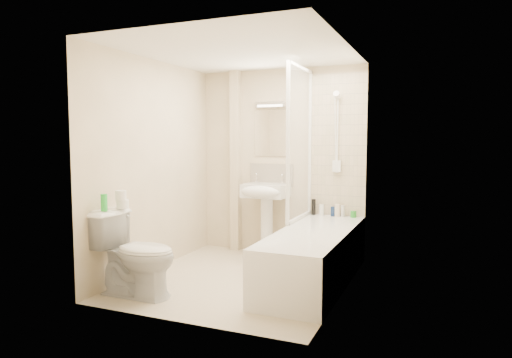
% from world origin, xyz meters
% --- Properties ---
extents(floor, '(2.50, 2.50, 0.00)m').
position_xyz_m(floor, '(0.00, 0.00, 0.00)').
color(floor, beige).
rests_on(floor, ground).
extents(wall_back, '(2.20, 0.02, 2.40)m').
position_xyz_m(wall_back, '(0.00, 1.25, 1.20)').
color(wall_back, beige).
rests_on(wall_back, ground).
extents(wall_left, '(0.02, 2.50, 2.40)m').
position_xyz_m(wall_left, '(-1.10, 0.00, 1.20)').
color(wall_left, beige).
rests_on(wall_left, ground).
extents(wall_right, '(0.02, 2.50, 2.40)m').
position_xyz_m(wall_right, '(1.10, 0.00, 1.20)').
color(wall_right, beige).
rests_on(wall_right, ground).
extents(ceiling, '(2.20, 2.50, 0.02)m').
position_xyz_m(ceiling, '(0.00, 0.00, 2.40)').
color(ceiling, white).
rests_on(ceiling, wall_back).
extents(tile_back, '(0.70, 0.01, 1.75)m').
position_xyz_m(tile_back, '(0.75, 1.24, 1.42)').
color(tile_back, beige).
rests_on(tile_back, wall_back).
extents(tile_right, '(0.01, 2.10, 1.75)m').
position_xyz_m(tile_right, '(1.09, 0.20, 1.42)').
color(tile_right, beige).
rests_on(tile_right, wall_right).
extents(pipe_boxing, '(0.12, 0.12, 2.40)m').
position_xyz_m(pipe_boxing, '(-0.62, 1.19, 1.20)').
color(pipe_boxing, beige).
rests_on(pipe_boxing, ground).
extents(splashback, '(0.60, 0.02, 0.30)m').
position_xyz_m(splashback, '(-0.13, 1.24, 1.03)').
color(splashback, beige).
rests_on(splashback, wall_back).
extents(mirror, '(0.46, 0.01, 0.60)m').
position_xyz_m(mirror, '(-0.13, 1.24, 1.58)').
color(mirror, white).
rests_on(mirror, wall_back).
extents(strip_light, '(0.42, 0.07, 0.07)m').
position_xyz_m(strip_light, '(-0.13, 1.22, 1.95)').
color(strip_light, silver).
rests_on(strip_light, wall_back).
extents(bathtub, '(0.70, 2.10, 0.55)m').
position_xyz_m(bathtub, '(0.75, 0.20, 0.29)').
color(bathtub, white).
rests_on(bathtub, ground).
extents(shower_screen, '(0.04, 0.92, 1.80)m').
position_xyz_m(shower_screen, '(0.40, 0.80, 1.45)').
color(shower_screen, white).
rests_on(shower_screen, bathtub).
extents(shower_fixture, '(0.10, 0.16, 0.99)m').
position_xyz_m(shower_fixture, '(0.75, 1.19, 1.55)').
color(shower_fixture, white).
rests_on(shower_fixture, wall_back).
extents(pedestal_sink, '(0.55, 0.50, 1.06)m').
position_xyz_m(pedestal_sink, '(-0.13, 1.01, 0.74)').
color(pedestal_sink, white).
rests_on(pedestal_sink, ground).
extents(bottle_black_a, '(0.05, 0.05, 0.20)m').
position_xyz_m(bottle_black_a, '(0.47, 1.16, 0.65)').
color(bottle_black_a, black).
rests_on(bottle_black_a, bathtub).
extents(bottle_white_a, '(0.06, 0.06, 0.14)m').
position_xyz_m(bottle_white_a, '(0.58, 1.16, 0.62)').
color(bottle_white_a, white).
rests_on(bottle_white_a, bathtub).
extents(bottle_blue, '(0.06, 0.06, 0.12)m').
position_xyz_m(bottle_blue, '(0.72, 1.16, 0.61)').
color(bottle_blue, navy).
rests_on(bottle_blue, bathtub).
extents(bottle_cream, '(0.07, 0.07, 0.15)m').
position_xyz_m(bottle_cream, '(0.77, 1.16, 0.63)').
color(bottle_cream, beige).
rests_on(bottle_cream, bathtub).
extents(bottle_white_b, '(0.05, 0.05, 0.14)m').
position_xyz_m(bottle_white_b, '(0.84, 1.16, 0.62)').
color(bottle_white_b, silver).
rests_on(bottle_white_b, bathtub).
extents(bottle_green, '(0.07, 0.07, 0.08)m').
position_xyz_m(bottle_green, '(0.97, 1.16, 0.59)').
color(bottle_green, green).
rests_on(bottle_green, bathtub).
extents(toilet, '(0.46, 0.81, 0.82)m').
position_xyz_m(toilet, '(-0.72, -0.85, 0.41)').
color(toilet, white).
rests_on(toilet, ground).
extents(toilet_roll_lower, '(0.12, 0.12, 0.09)m').
position_xyz_m(toilet_roll_lower, '(-0.94, -0.76, 0.87)').
color(toilet_roll_lower, white).
rests_on(toilet_roll_lower, toilet).
extents(toilet_roll_upper, '(0.11, 0.11, 0.09)m').
position_xyz_m(toilet_roll_upper, '(-0.94, -0.78, 0.96)').
color(toilet_roll_upper, white).
rests_on(toilet_roll_upper, toilet_roll_lower).
extents(green_bottle, '(0.06, 0.06, 0.16)m').
position_xyz_m(green_bottle, '(-0.99, -0.97, 0.90)').
color(green_bottle, green).
rests_on(green_bottle, toilet).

